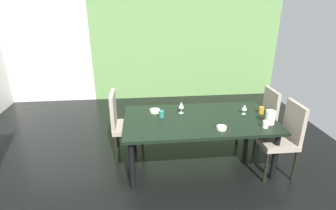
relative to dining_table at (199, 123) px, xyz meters
The scene contains 15 objects.
ground_plane 0.96m from the dining_table, 163.56° to the right, with size 6.26×6.28×0.02m, color black.
back_panel_interior 4.09m from the dining_table, 134.28° to the left, with size 1.95×0.10×2.56m, color silver.
garden_window_panel 2.98m from the dining_table, 83.95° to the left, with size 4.31×0.10×2.56m, color #6B9954.
dining_table is the anchor object (origin of this frame).
chair_right_near 1.09m from the dining_table, 16.85° to the right, with size 0.44×0.44×1.00m.
chair_right_far 1.09m from the dining_table, 16.90° to the left, with size 0.44×0.44×0.97m.
chair_left_far 1.09m from the dining_table, 163.15° to the left, with size 0.44×0.44×1.01m.
wine_glass_near_window 0.35m from the dining_table, 135.71° to the left, with size 0.07×0.07×0.17m.
wine_glass_east 0.68m from the dining_table, ahead, with size 0.07×0.07×0.14m.
serving_bowl_center 0.41m from the dining_table, 59.18° to the right, with size 0.12×0.12×0.04m, color #F6ECCD.
serving_bowl_north 0.65m from the dining_table, 154.24° to the left, with size 0.15×0.15×0.04m, color beige.
cup_west 0.52m from the dining_table, 169.69° to the left, with size 0.07×0.07×0.09m, color #26766A.
cup_south 0.85m from the dining_table, 24.84° to the right, with size 0.07×0.07×0.09m, color white.
cup_near_shelf 0.91m from the dining_table, ahead, with size 0.07×0.07×0.09m, color #BF8D20.
pitcher_left 0.92m from the dining_table, 16.17° to the right, with size 0.13×0.12×0.18m.
Camera 1 is at (-0.08, -2.94, 2.18)m, focal length 28.00 mm.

